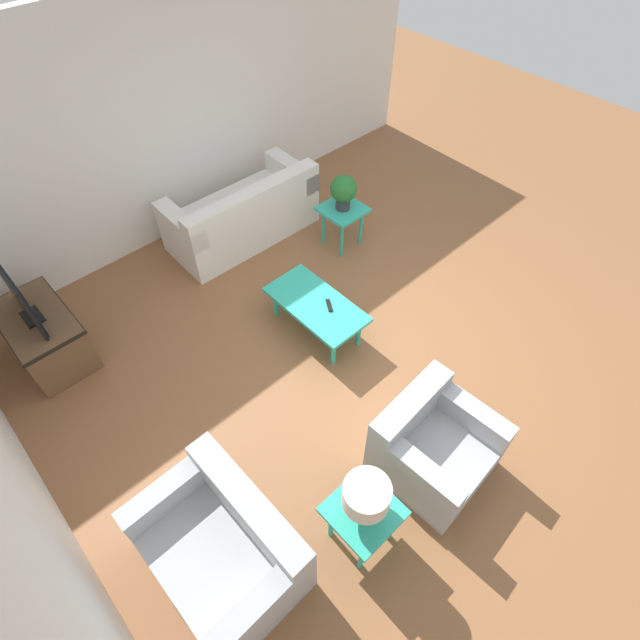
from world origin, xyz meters
The scene contains 13 objects.
ground_plane centered at (0.00, 0.00, 0.00)m, with size 14.00×14.00×0.00m, color #8E5B38.
wall_right centered at (3.06, 0.00, 1.35)m, with size 0.12×7.20×2.70m.
sofa centered at (2.30, -0.21, 0.32)m, with size 0.86×1.82×0.81m.
armchair centered at (-1.17, 0.49, 0.30)m, with size 0.87×0.89×0.73m.
loveseat centered at (-0.65, 2.20, 0.29)m, with size 1.19×0.84×0.73m.
coffee_table centered at (0.58, 0.17, 0.35)m, with size 1.07×0.54×0.40m.
side_table_plant centered at (1.39, -0.99, 0.43)m, with size 0.48×0.48×0.52m.
side_table_lamp centered at (-1.21, 1.35, 0.43)m, with size 0.48×0.48×0.52m.
tv_stand_chest centered at (2.13, 2.34, 0.30)m, with size 0.98×0.59×0.56m.
television centered at (2.13, 2.34, 0.86)m, with size 0.75×0.16×0.61m.
potted_plant centered at (1.39, -0.99, 0.77)m, with size 0.31×0.31×0.42m.
table_lamp centered at (-1.21, 1.35, 0.78)m, with size 0.33×0.33×0.38m.
remote_control centered at (0.46, 0.10, 0.41)m, with size 0.16×0.12×0.02m.
Camera 1 is at (-1.94, 2.45, 4.07)m, focal length 28.00 mm.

